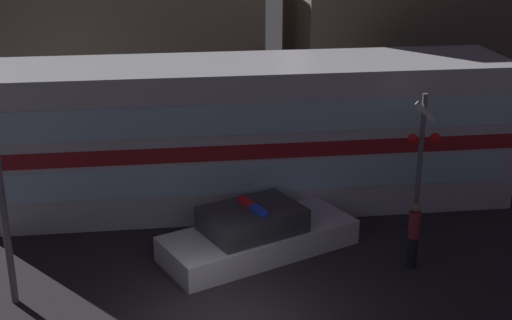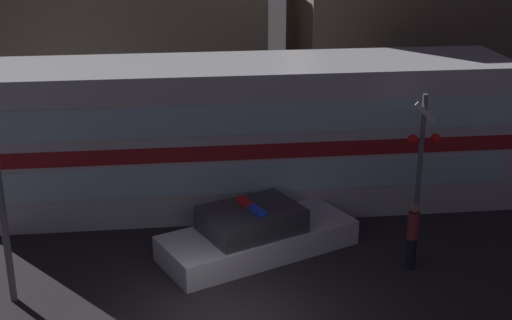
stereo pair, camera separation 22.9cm
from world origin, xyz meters
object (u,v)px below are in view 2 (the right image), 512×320
Objects in this scene: train at (254,133)px; pedestrian at (413,236)px; crossing_signal_near at (422,154)px; police_car at (256,234)px.

pedestrian is (3.22, -4.52, -1.20)m from train.
crossing_signal_near is at bearing -33.64° from train.
pedestrian is at bearing -54.55° from train.
pedestrian is at bearing -112.10° from crossing_signal_near.
train reaches higher than pedestrian.
crossing_signal_near is (4.31, 0.64, 1.69)m from police_car.
pedestrian is 2.42m from crossing_signal_near.
crossing_signal_near is (3.98, -2.65, 0.14)m from train.
crossing_signal_near is (0.76, 1.87, 1.33)m from pedestrian.
train is 3.84× the size of crossing_signal_near.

